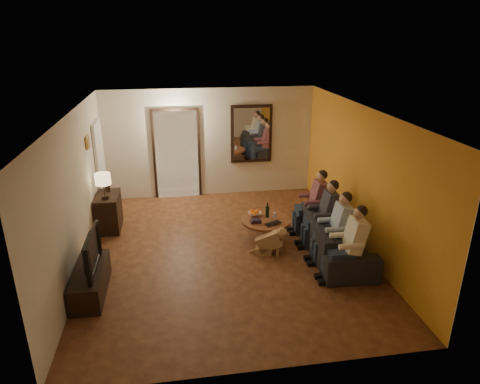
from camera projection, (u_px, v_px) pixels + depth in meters
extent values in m
cube|color=#452212|center=(227.00, 251.00, 7.93)|extent=(5.00, 6.00, 0.01)
cube|color=white|center=(225.00, 111.00, 7.00)|extent=(5.00, 6.00, 0.01)
cube|color=beige|center=(210.00, 143.00, 10.23)|extent=(5.00, 0.02, 2.60)
cube|color=beige|center=(260.00, 278.00, 4.69)|extent=(5.00, 0.02, 2.60)
cube|color=beige|center=(77.00, 194.00, 7.10)|extent=(0.02, 6.00, 2.60)
cube|color=beige|center=(361.00, 178.00, 7.83)|extent=(0.02, 6.00, 2.60)
cube|color=orange|center=(360.00, 178.00, 7.83)|extent=(0.01, 6.00, 2.60)
cube|color=#FFE0A5|center=(177.00, 155.00, 10.18)|extent=(1.00, 0.06, 2.10)
cube|color=black|center=(177.00, 155.00, 10.17)|extent=(1.12, 0.04, 2.22)
cube|color=silver|center=(188.00, 160.00, 10.28)|extent=(0.45, 0.03, 1.70)
cube|color=black|center=(251.00, 134.00, 10.27)|extent=(1.00, 0.05, 1.40)
cube|color=white|center=(252.00, 134.00, 10.24)|extent=(0.86, 0.02, 1.26)
cube|color=white|center=(101.00, 168.00, 9.32)|extent=(0.06, 0.85, 2.04)
cube|color=#B28C33|center=(88.00, 142.00, 8.10)|extent=(0.03, 0.28, 0.24)
cube|color=brown|center=(88.00, 142.00, 8.10)|extent=(0.01, 0.22, 0.18)
cube|color=black|center=(109.00, 212.00, 8.73)|extent=(0.45, 0.82, 0.73)
cube|color=black|center=(91.00, 281.00, 6.62)|extent=(0.45, 1.26, 0.42)
imported|color=black|center=(86.00, 252.00, 6.43)|extent=(1.03, 0.14, 0.59)
imported|color=black|center=(335.00, 236.00, 7.78)|extent=(2.36, 1.07, 0.67)
cylinder|color=brown|center=(266.00, 230.00, 8.26)|extent=(1.16, 1.16, 0.45)
imported|color=white|center=(255.00, 214.00, 8.34)|extent=(0.26, 0.26, 0.06)
cylinder|color=silver|center=(275.00, 215.00, 8.23)|extent=(0.06, 0.06, 0.10)
imported|color=black|center=(274.00, 225.00, 7.93)|extent=(0.39, 0.32, 0.03)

